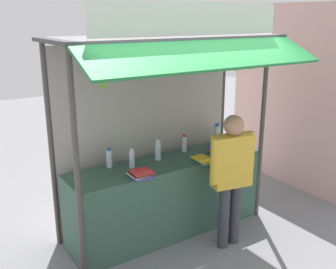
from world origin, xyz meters
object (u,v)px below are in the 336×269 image
Objects in this scene: water_bottle_front_left at (109,158)px; water_bottle_mid_right at (158,150)px; water_bottle_far_left at (217,134)px; banana_bunch_inner_left at (103,80)px; banana_bunch_inner_right at (167,69)px; magazine_stack_left at (141,174)px; magazine_stack_rear_center at (221,150)px; water_bottle_back_right at (132,159)px; banana_bunch_leftmost at (237,64)px; magazine_stack_mid_left at (243,147)px; water_bottle_center at (184,144)px; magazine_stack_right at (204,160)px; vendor_person at (232,169)px; banana_bunch_rightmost at (251,63)px.

water_bottle_front_left is 0.63m from water_bottle_mid_right.
water_bottle_mid_right is at bearing -174.84° from water_bottle_far_left.
banana_bunch_inner_left is 0.72m from banana_bunch_inner_right.
magazine_stack_left is 1.23m from banana_bunch_inner_left.
banana_bunch_inner_right is (0.24, -0.18, 1.18)m from magazine_stack_left.
banana_bunch_inner_right is (-1.03, -0.29, 1.17)m from magazine_stack_rear_center.
water_bottle_back_right reaches higher than magazine_stack_rear_center.
banana_bunch_leftmost is (1.15, -0.49, 1.09)m from water_bottle_back_right.
water_bottle_front_left is (-1.65, 0.01, -0.03)m from water_bottle_far_left.
magazine_stack_mid_left is 1.07× the size of banana_bunch_leftmost.
banana_bunch_inner_right is at bearing -164.02° from magazine_stack_rear_center.
magazine_stack_rear_center is at bearing 9.63° from banana_bunch_inner_left.
magazine_stack_rear_center is 2.10m from banana_bunch_inner_left.
water_bottle_mid_right reaches higher than water_bottle_center.
magazine_stack_mid_left is at bearing -25.11° from water_bottle_center.
magazine_stack_rear_center is 0.99× the size of magazine_stack_right.
water_bottle_center is 0.91× the size of magazine_stack_left.
water_bottle_center is at bearing 42.33° from banana_bunch_inner_right.
magazine_stack_left reaches higher than magazine_stack_right.
magazine_stack_right is at bearing -141.94° from water_bottle_far_left.
water_bottle_mid_right is 0.16× the size of vendor_person.
banana_bunch_leftmost reaches higher than water_bottle_center.
banana_bunch_rightmost is at bearing -29.21° from water_bottle_mid_right.
water_bottle_back_right is 0.99× the size of water_bottle_front_left.
banana_bunch_inner_right is at bearing 179.73° from banana_bunch_leftmost.
water_bottle_far_left is 0.95× the size of magazine_stack_right.
water_bottle_center is 0.14× the size of vendor_person.
banana_bunch_rightmost reaches higher than magazine_stack_mid_left.
magazine_stack_right is 1.20× the size of banana_bunch_inner_right.
water_bottle_center is 0.89× the size of water_bottle_mid_right.
banana_bunch_leftmost is at bearing -64.76° from water_bottle_center.
banana_bunch_leftmost is at bearing -113.56° from water_bottle_far_left.
magazine_stack_left is at bearing -154.51° from water_bottle_center.
banana_bunch_inner_left is at bearing 179.97° from banana_bunch_rightmost.
banana_bunch_inner_right is at bearing -7.90° from vendor_person.
vendor_person reaches higher than water_bottle_mid_right.
magazine_stack_mid_left is at bearing -11.77° from water_bottle_front_left.
magazine_stack_rear_center is (0.36, -0.32, -0.07)m from water_bottle_center.
banana_bunch_inner_left is (-0.54, -0.49, 1.04)m from water_bottle_back_right.
water_bottle_center reaches higher than magazine_stack_mid_left.
water_bottle_center is 1.01m from magazine_stack_left.
magazine_stack_rear_center is at bearing 15.98° from banana_bunch_inner_right.
banana_bunch_inner_right is 0.16× the size of vendor_person.
banana_bunch_leftmost is (0.75, -0.54, 1.08)m from water_bottle_mid_right.
water_bottle_center is at bearing 154.89° from magazine_stack_mid_left.
banana_bunch_inner_right reaches higher than water_bottle_far_left.
magazine_stack_mid_left is 1.29m from banana_bunch_leftmost.
magazine_stack_rear_center is 1.59m from banana_bunch_inner_right.
banana_bunch_inner_left reaches higher than magazine_stack_left.
banana_bunch_rightmost is 0.22m from banana_bunch_leftmost.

